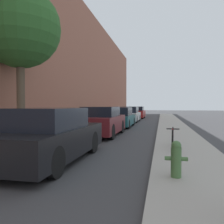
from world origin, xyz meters
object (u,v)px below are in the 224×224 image
object	(u,v)px
parked_car_red	(136,113)
fire_hydrant	(176,158)
parked_car_black	(49,136)
parked_car_teal	(119,118)
bicycle	(173,138)
parked_car_white	(129,115)
street_tree_near	(20,28)
parked_car_maroon	(102,122)

from	to	relation	value
parked_car_red	fire_hydrant	xyz separation A→B (m)	(3.22, -22.72, -0.18)
parked_car_black	parked_car_red	xyz separation A→B (m)	(0.07, 21.64, -0.02)
parked_car_teal	fire_hydrant	distance (m)	11.97
bicycle	parked_car_white	bearing A→B (deg)	107.55
parked_car_black	street_tree_near	world-z (taller)	street_tree_near
parked_car_white	street_tree_near	size ratio (longest dim) A/B	0.73
parked_car_teal	parked_car_maroon	bearing A→B (deg)	-90.03
parked_car_white	fire_hydrant	distance (m)	17.07
street_tree_near	fire_hydrant	world-z (taller)	street_tree_near
parked_car_maroon	parked_car_white	world-z (taller)	parked_car_maroon
parked_car_black	parked_car_maroon	world-z (taller)	parked_car_maroon
parked_car_maroon	parked_car_white	size ratio (longest dim) A/B	0.96
parked_car_white	parked_car_teal	bearing A→B (deg)	-89.59
fire_hydrant	parked_car_black	bearing A→B (deg)	161.84
parked_car_black	fire_hydrant	world-z (taller)	parked_car_black
parked_car_maroon	street_tree_near	world-z (taller)	street_tree_near
parked_car_maroon	fire_hydrant	xyz separation A→B (m)	(3.24, -6.61, -0.22)
parked_car_maroon	fire_hydrant	size ratio (longest dim) A/B	5.74
parked_car_maroon	street_tree_near	size ratio (longest dim) A/B	0.71
parked_car_black	parked_car_red	bearing A→B (deg)	89.82
parked_car_maroon	parked_car_teal	bearing A→B (deg)	89.97
parked_car_teal	street_tree_near	bearing A→B (deg)	-105.16
street_tree_near	fire_hydrant	xyz separation A→B (m)	(5.50, -3.15, -3.94)
parked_car_maroon	fire_hydrant	world-z (taller)	parked_car_maroon
parked_car_red	fire_hydrant	bearing A→B (deg)	-81.93
parked_car_white	street_tree_near	bearing A→B (deg)	-99.31
parked_car_teal	fire_hydrant	xyz separation A→B (m)	(3.24, -11.52, -0.16)
fire_hydrant	parked_car_white	bearing A→B (deg)	101.05
parked_car_white	fire_hydrant	world-z (taller)	parked_car_white
parked_car_maroon	parked_car_red	bearing A→B (deg)	89.94
street_tree_near	parked_car_teal	bearing A→B (deg)	74.84
fire_hydrant	parked_car_maroon	bearing A→B (deg)	116.09
parked_car_red	fire_hydrant	size ratio (longest dim) A/B	5.98
parked_car_maroon	fire_hydrant	distance (m)	7.37
parked_car_teal	bicycle	size ratio (longest dim) A/B	2.75
parked_car_black	parked_car_teal	bearing A→B (deg)	89.71
parked_car_maroon	parked_car_red	xyz separation A→B (m)	(0.02, 16.10, -0.04)
parked_car_teal	fire_hydrant	world-z (taller)	parked_car_teal
bicycle	street_tree_near	bearing A→B (deg)	-174.99
street_tree_near	bicycle	world-z (taller)	street_tree_near
parked_car_white	street_tree_near	world-z (taller)	street_tree_near
parked_car_teal	bicycle	bearing A→B (deg)	-68.01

